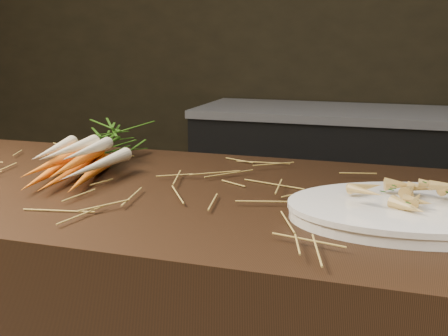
# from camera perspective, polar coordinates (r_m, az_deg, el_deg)

# --- Properties ---
(back_counter) EXTENTS (1.82, 0.62, 0.84)m
(back_counter) POSITION_cam_1_polar(r_m,az_deg,el_deg) (2.99, 14.85, -2.29)
(back_counter) COLOR black
(back_counter) RESTS_ON ground
(straw_bedding) EXTENTS (1.40, 0.60, 0.02)m
(straw_bedding) POSITION_cam_1_polar(r_m,az_deg,el_deg) (1.13, -5.03, -1.63)
(straw_bedding) COLOR olive
(straw_bedding) RESTS_ON main_counter
(root_veg_bunch) EXTENTS (0.23, 0.51, 0.09)m
(root_veg_bunch) POSITION_cam_1_polar(r_m,az_deg,el_deg) (1.33, -13.14, 1.89)
(root_veg_bunch) COLOR orange
(root_veg_bunch) RESTS_ON main_counter
(serving_platter) EXTENTS (0.49, 0.39, 0.02)m
(serving_platter) POSITION_cam_1_polar(r_m,az_deg,el_deg) (0.99, 19.22, -4.37)
(serving_platter) COLOR white
(serving_platter) RESTS_ON main_counter
(roasted_veg_heap) EXTENTS (0.24, 0.20, 0.05)m
(roasted_veg_heap) POSITION_cam_1_polar(r_m,az_deg,el_deg) (0.98, 19.38, -2.39)
(roasted_veg_heap) COLOR gold
(roasted_veg_heap) RESTS_ON serving_platter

